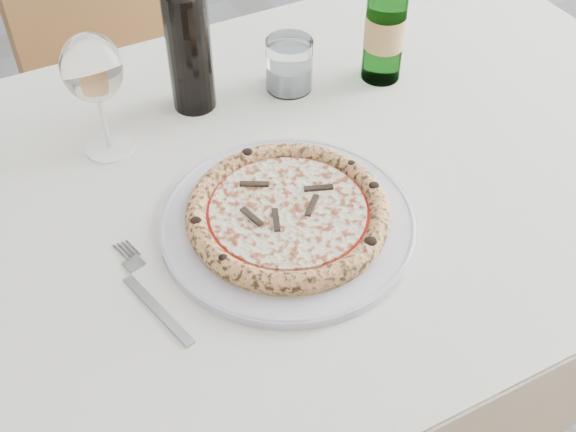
# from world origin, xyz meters

# --- Properties ---
(floor) EXTENTS (5.00, 6.00, 0.02)m
(floor) POSITION_xyz_m (0.00, 0.00, -0.01)
(floor) COLOR slate
(floor) RESTS_ON ground
(dining_table) EXTENTS (1.49, 0.90, 0.76)m
(dining_table) POSITION_xyz_m (-0.19, 0.05, 0.67)
(dining_table) COLOR brown
(dining_table) RESTS_ON floor
(chair_far) EXTENTS (0.47, 0.47, 0.93)m
(chair_far) POSITION_xyz_m (-0.17, 0.77, 0.53)
(chair_far) COLOR brown
(chair_far) RESTS_ON floor
(plate) EXTENTS (0.35, 0.35, 0.02)m
(plate) POSITION_xyz_m (-0.19, -0.05, 0.76)
(plate) COLOR silver
(plate) RESTS_ON dining_table
(pizza) EXTENTS (0.27, 0.27, 0.03)m
(pizza) POSITION_xyz_m (-0.19, -0.05, 0.78)
(pizza) COLOR #EDC869
(pizza) RESTS_ON plate
(fork) EXTENTS (0.04, 0.19, 0.00)m
(fork) POSITION_xyz_m (-0.40, -0.08, 0.76)
(fork) COLOR gray
(fork) RESTS_ON dining_table
(wine_glass) EXTENTS (0.09, 0.09, 0.19)m
(wine_glass) POSITION_xyz_m (-0.35, 0.22, 0.90)
(wine_glass) COLOR white
(wine_glass) RESTS_ON dining_table
(tumbler) EXTENTS (0.08, 0.08, 0.09)m
(tumbler) POSITION_xyz_m (-0.03, 0.23, 0.79)
(tumbler) COLOR white
(tumbler) RESTS_ON dining_table
(beer_bottle) EXTENTS (0.07, 0.07, 0.25)m
(beer_bottle) POSITION_xyz_m (0.12, 0.18, 0.86)
(beer_bottle) COLOR #3E873E
(beer_bottle) RESTS_ON dining_table
(wine_bottle) EXTENTS (0.07, 0.07, 0.28)m
(wine_bottle) POSITION_xyz_m (-0.19, 0.26, 0.88)
(wine_bottle) COLOR black
(wine_bottle) RESTS_ON dining_table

